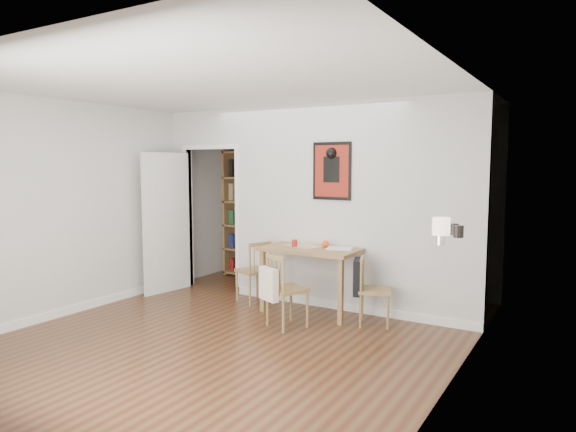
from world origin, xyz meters
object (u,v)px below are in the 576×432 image
Objects in this scene: red_glass at (295,243)px; notebook at (340,248)px; dining_table at (313,255)px; orange_fruit at (325,244)px; chair_left at (254,271)px; chair_right at (373,290)px; mantel_lamp at (441,228)px; ceramic_jar_a at (458,232)px; bookshelf at (250,214)px; fireplace at (453,299)px; ceramic_jar_b at (454,229)px; chair_front at (286,290)px.

red_glass is 0.29× the size of notebook.
orange_fruit is at bearing 22.87° from dining_table.
chair_right is at bearing -3.59° from chair_left.
mantel_lamp reaches higher than orange_fruit.
ceramic_jar_a is at bearing -25.80° from notebook.
bookshelf is (-2.71, 1.41, 0.62)m from chair_right.
ceramic_jar_a reaches higher than red_glass.
fireplace is at bearing -89.22° from ceramic_jar_a.
red_glass is at bearing 159.93° from fireplace.
chair_left is 2.87m from ceramic_jar_b.
ceramic_jar_a is at bearing 87.13° from mantel_lamp.
ceramic_jar_a reaches higher than notebook.
chair_left is 1.15m from chair_front.
chair_right is 0.67m from notebook.
dining_table is 13.54× the size of red_glass.
chair_right is 1.15m from red_glass.
chair_right is 1.30m from fireplace.
dining_table is 11.15× the size of ceramic_jar_b.
ceramic_jar_b is at bearing 94.21° from mantel_lamp.
ceramic_jar_b reaches higher than orange_fruit.
red_glass reaches higher than dining_table.
ceramic_jar_b is at bearing -19.41° from orange_fruit.
ceramic_jar_a is (1.55, -0.75, 0.39)m from notebook.
orange_fruit reaches higher than chair_left.
chair_right is 8.98× the size of orange_fruit.
mantel_lamp reaches higher than red_glass.
ceramic_jar_b is (1.79, 0.16, 0.79)m from chair_front.
chair_front is at bearing -98.50° from orange_fruit.
chair_left is 1.06× the size of chair_right.
ceramic_jar_a is at bearing 90.78° from fireplace.
fireplace is 0.62m from ceramic_jar_a.
dining_table is 1.44× the size of chair_left.
notebook is at bearing 154.20° from ceramic_jar_a.
bookshelf reaches higher than ceramic_jar_a.
notebook is 1.33× the size of mantel_lamp.
bookshelf is at bearing 150.44° from notebook.
chair_right is 8.88× the size of red_glass.
chair_front is at bearing 179.69° from ceramic_jar_a.
chair_front is at bearing -112.93° from notebook.
fireplace is 14.18× the size of red_glass.
dining_table is at bearing -34.96° from bookshelf.
red_glass is 2.11m from ceramic_jar_b.
ceramic_jar_a is (0.03, 0.53, -0.09)m from mantel_lamp.
orange_fruit is at bearing 3.41° from chair_left.
ceramic_jar_b reaches higher than dining_table.
chair_left is 3.56× the size of mantel_lamp.
chair_left is 1.30m from notebook.
dining_table is at bearing 159.73° from ceramic_jar_a.
dining_table is at bearing 92.80° from chair_front.
chair_right is 2.53× the size of notebook.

